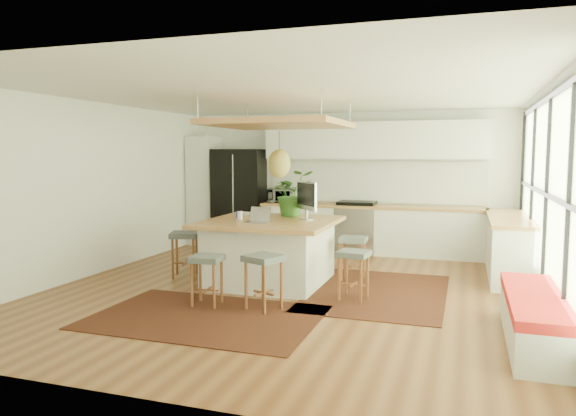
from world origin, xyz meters
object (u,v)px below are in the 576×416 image
(fridge, at_px, (240,201))
(island, at_px, (270,252))
(island_plant, at_px, (292,198))
(monitor, at_px, (307,202))
(stool_near_left, at_px, (207,278))
(stool_near_right, at_px, (264,281))
(stool_right_back, at_px, (353,257))
(stool_left_side, at_px, (185,254))
(laptop, at_px, (257,214))
(stool_right_front, at_px, (353,273))
(microwave, at_px, (280,194))

(fridge, relative_size, island, 1.07)
(island_plant, bearing_deg, monitor, -46.97)
(fridge, bearing_deg, stool_near_left, -76.07)
(stool_near_right, bearing_deg, fridge, 117.02)
(island, relative_size, stool_right_back, 2.83)
(stool_near_left, distance_m, stool_left_side, 1.68)
(island, bearing_deg, island_plant, 76.82)
(stool_near_right, bearing_deg, laptop, 115.98)
(stool_right_front, xyz_separation_m, monitor, (-0.87, 0.78, 0.83))
(stool_near_left, height_order, stool_right_front, stool_right_front)
(stool_near_left, height_order, stool_near_right, stool_near_right)
(island, bearing_deg, monitor, 26.32)
(stool_near_right, xyz_separation_m, stool_left_side, (-1.78, 1.27, 0.00))
(stool_right_front, distance_m, island_plant, 1.87)
(stool_right_back, bearing_deg, fridge, 141.32)
(stool_left_side, bearing_deg, island_plant, 23.28)
(island, distance_m, stool_right_front, 1.46)
(stool_near_left, bearing_deg, island_plant, 76.41)
(laptop, xyz_separation_m, monitor, (0.56, 0.58, 0.14))
(stool_right_back, distance_m, stool_left_side, 2.57)
(island, relative_size, stool_left_side, 2.66)
(fridge, distance_m, microwave, 0.89)
(stool_right_front, xyz_separation_m, island_plant, (-1.21, 1.14, 0.85))
(fridge, relative_size, stool_near_right, 2.95)
(stool_near_right, height_order, stool_right_back, stool_near_right)
(laptop, bearing_deg, island_plant, 83.23)
(stool_right_front, height_order, island_plant, island_plant)
(island, bearing_deg, stool_near_left, -103.78)
(stool_near_left, xyz_separation_m, laptop, (0.26, 1.03, 0.70))
(stool_near_left, bearing_deg, island, 76.22)
(stool_near_left, xyz_separation_m, stool_left_side, (-1.05, 1.32, 0.00))
(monitor, bearing_deg, stool_near_right, -45.29)
(stool_right_front, distance_m, microwave, 4.07)
(stool_right_front, height_order, monitor, monitor)
(stool_near_right, bearing_deg, island, 106.98)
(stool_right_front, bearing_deg, stool_near_left, -153.81)
(fridge, height_order, stool_near_right, fridge)
(fridge, relative_size, stool_left_side, 2.86)
(stool_near_right, bearing_deg, stool_right_front, 39.49)
(laptop, distance_m, island_plant, 0.98)
(island, bearing_deg, laptop, -102.24)
(laptop, distance_m, microwave, 3.25)
(stool_near_right, bearing_deg, island_plant, 97.76)
(island, xyz_separation_m, stool_left_side, (-1.38, -0.05, -0.11))
(island, relative_size, stool_near_right, 2.74)
(fridge, xyz_separation_m, stool_left_side, (0.32, -2.87, -0.57))
(microwave, distance_m, island_plant, 2.42)
(microwave, relative_size, island_plant, 0.70)
(laptop, bearing_deg, island, 83.83)
(monitor, bearing_deg, laptop, -86.21)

